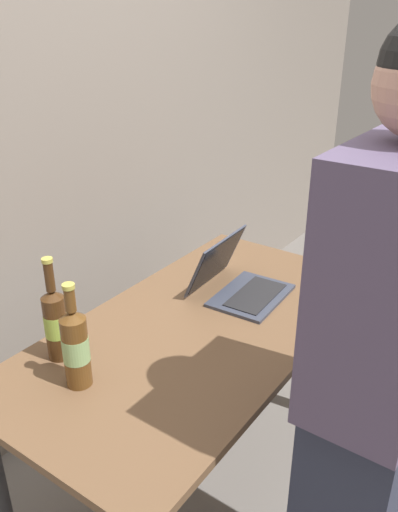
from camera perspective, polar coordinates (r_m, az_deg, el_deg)
name	(u,v)px	position (r m, az deg, el deg)	size (l,w,h in m)	color
ground_plane	(199,481)	(2.20, 0.01, -23.33)	(8.00, 8.00, 0.00)	slate
desk	(199,355)	(1.80, 0.01, -10.78)	(1.38, 0.71, 0.71)	brown
laptop	(237,281)	(1.90, 4.22, -2.76)	(0.32, 0.32, 0.21)	#383D4C
beer_bottle_amber	(56,322)	(1.58, -15.38, -6.94)	(0.07, 0.07, 0.32)	#472B14
beer_bottle_brown	(76,346)	(1.46, -13.31, -9.55)	(0.07, 0.07, 0.31)	brown
person_figure	(373,397)	(1.32, 18.41, -14.40)	(0.43, 0.28, 1.66)	#2D3347
back_wall	(21,118)	(2.04, -18.80, 14.05)	(6.00, 0.10, 2.60)	gray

